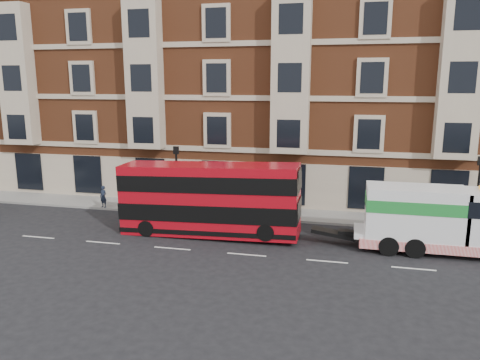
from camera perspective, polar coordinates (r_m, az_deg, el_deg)
name	(u,v)px	position (r m, az deg, el deg)	size (l,w,h in m)	color
ground	(247,255)	(23.92, 0.82, -9.09)	(120.00, 120.00, 0.00)	black
sidewalk	(271,213)	(30.90, 3.78, -4.07)	(90.00, 3.00, 0.15)	slate
victorian_terrace	(295,61)	(37.09, 6.72, 14.16)	(45.00, 12.00, 20.40)	brown
lamp_post_west	(177,174)	(30.58, -7.72, 0.70)	(0.35, 0.15, 4.35)	black
lamp_post_east	(478,188)	(29.55, 27.03, -0.91)	(0.35, 0.15, 4.35)	black
double_decker_bus	(209,198)	(26.28, -3.77, -2.23)	(10.08, 2.31, 4.08)	#A70914
tow_truck	(438,219)	(25.73, 22.98, -4.36)	(8.07, 2.38, 3.36)	silver
pedestrian	(103,197)	(33.15, -16.32, -1.96)	(0.54, 0.36, 1.49)	#171F2F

